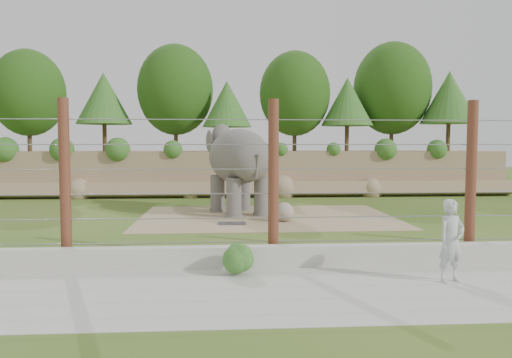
{
  "coord_description": "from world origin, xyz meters",
  "views": [
    {
      "loc": [
        -1.22,
        -16.63,
        2.91
      ],
      "look_at": [
        0.0,
        2.0,
        1.6
      ],
      "focal_mm": 35.0,
      "sensor_mm": 36.0,
      "label": 1
    }
  ],
  "objects": [
    {
      "name": "zookeeper",
      "position": [
        3.54,
        -6.6,
        0.88
      ],
      "size": [
        0.74,
        0.6,
        1.75
      ],
      "primitive_type": "imported",
      "rotation": [
        0.0,
        0.0,
        0.33
      ],
      "color": "#A9ACB2",
      "rests_on": "walkway"
    },
    {
      "name": "dirt_patch",
      "position": [
        0.5,
        3.0,
        0.01
      ],
      "size": [
        10.0,
        7.0,
        0.02
      ],
      "primitive_type": "cube",
      "color": "#9E8666",
      "rests_on": "ground"
    },
    {
      "name": "elephant",
      "position": [
        -0.58,
        4.09,
        1.85
      ],
      "size": [
        3.4,
        4.97,
        3.7
      ],
      "primitive_type": null,
      "rotation": [
        0.0,
        0.0,
        0.35
      ],
      "color": "#5A5550",
      "rests_on": "ground"
    },
    {
      "name": "barrier_fence",
      "position": [
        0.0,
        -4.5,
        2.0
      ],
      "size": [
        20.26,
        0.26,
        4.0
      ],
      "color": "brown",
      "rests_on": "ground"
    },
    {
      "name": "ground",
      "position": [
        0.0,
        0.0,
        0.0
      ],
      "size": [
        90.0,
        90.0,
        0.0
      ],
      "primitive_type": "plane",
      "color": "#355E18",
      "rests_on": "ground"
    },
    {
      "name": "walkway_shrub",
      "position": [
        -1.0,
        -5.8,
        0.37
      ],
      "size": [
        0.72,
        0.72,
        0.72
      ],
      "primitive_type": "sphere",
      "color": "#325F21",
      "rests_on": "walkway"
    },
    {
      "name": "retaining_wall",
      "position": [
        0.0,
        -5.0,
        0.25
      ],
      "size": [
        26.0,
        0.35,
        0.5
      ],
      "primitive_type": "cube",
      "color": "#B8B7AB",
      "rests_on": "ground"
    },
    {
      "name": "stone_ball",
      "position": [
        1.05,
        1.75,
        0.38
      ],
      "size": [
        0.72,
        0.72,
        0.72
      ],
      "primitive_type": "sphere",
      "color": "gray",
      "rests_on": "dirt_patch"
    },
    {
      "name": "back_embankment",
      "position": [
        0.59,
        12.68,
        3.97
      ],
      "size": [
        30.0,
        5.52,
        8.77
      ],
      "color": "#9A8061",
      "rests_on": "ground"
    },
    {
      "name": "drain_grate",
      "position": [
        -0.92,
        1.32,
        0.04
      ],
      "size": [
        1.0,
        0.6,
        0.03
      ],
      "primitive_type": "cube",
      "color": "#262628",
      "rests_on": "dirt_patch"
    },
    {
      "name": "walkway",
      "position": [
        0.0,
        -7.0,
        0.01
      ],
      "size": [
        26.0,
        4.0,
        0.01
      ],
      "primitive_type": "cube",
      "color": "#B8B7AB",
      "rests_on": "ground"
    }
  ]
}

